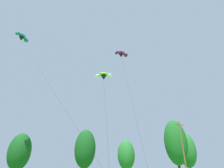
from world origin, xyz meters
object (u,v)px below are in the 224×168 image
utility_pole (183,149)px  parafoil_kite_high_teal (22,37)px  parafoil_kite_mid_magenta (121,54)px  parafoil_kite_far_lime_white (104,76)px

utility_pole → parafoil_kite_high_teal: parafoil_kite_high_teal is taller
utility_pole → parafoil_kite_high_teal: bearing=175.5°
parafoil_kite_high_teal → parafoil_kite_mid_magenta: bearing=-14.9°
utility_pole → parafoil_kite_mid_magenta: bearing=-169.6°
utility_pole → parafoil_kite_mid_magenta: 21.54m
parafoil_kite_high_teal → utility_pole: bearing=-4.5°
utility_pole → parafoil_kite_far_lime_white: parafoil_kite_far_lime_white is taller
parafoil_kite_mid_magenta → parafoil_kite_high_teal: bearing=165.1°
parafoil_kite_high_teal → parafoil_kite_mid_magenta: (18.54, -4.95, -2.55)m
parafoil_kite_high_teal → parafoil_kite_far_lime_white: size_ratio=1.46×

